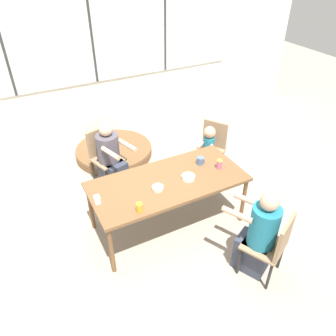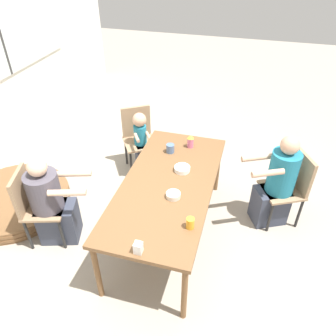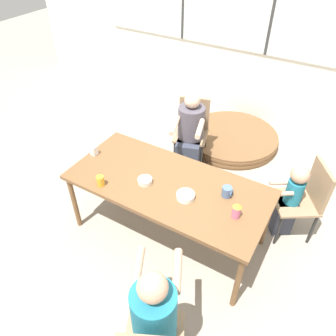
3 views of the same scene
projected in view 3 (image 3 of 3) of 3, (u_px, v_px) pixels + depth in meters
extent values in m
plane|color=gray|center=(168.00, 233.00, 3.45)|extent=(16.00, 16.00, 0.00)
cube|color=white|center=(271.00, 28.00, 4.32)|extent=(8.40, 0.06, 2.80)
cube|color=silver|center=(274.00, 4.00, 4.11)|extent=(5.20, 0.02, 1.27)
cube|color=#333333|center=(274.00, 5.00, 4.10)|extent=(0.04, 0.01, 1.27)
cube|color=brown|center=(168.00, 185.00, 3.01)|extent=(1.86, 0.87, 0.04)
cylinder|color=brown|center=(74.00, 202.00, 3.33)|extent=(0.05, 0.05, 0.67)
cylinder|color=brown|center=(238.00, 283.00, 2.64)|extent=(0.05, 0.05, 0.67)
cylinder|color=brown|center=(120.00, 162.00, 3.84)|extent=(0.05, 0.05, 0.67)
cylinder|color=brown|center=(267.00, 220.00, 3.14)|extent=(0.05, 0.05, 0.67)
cylinder|color=black|center=(135.00, 326.00, 2.50)|extent=(0.03, 0.03, 0.41)
cylinder|color=black|center=(180.00, 329.00, 2.48)|extent=(0.03, 0.03, 0.41)
cube|color=#937556|center=(191.00, 135.00, 4.12)|extent=(0.50, 0.50, 0.03)
cube|color=#937556|center=(194.00, 113.00, 4.11)|extent=(0.37, 0.15, 0.42)
cylinder|color=black|center=(201.00, 159.00, 4.10)|extent=(0.03, 0.03, 0.41)
cylinder|color=black|center=(175.00, 155.00, 4.16)|extent=(0.03, 0.03, 0.41)
cylinder|color=black|center=(205.00, 143.00, 4.36)|extent=(0.03, 0.03, 0.41)
cylinder|color=black|center=(180.00, 140.00, 4.42)|extent=(0.03, 0.03, 0.41)
cube|color=#937556|center=(295.00, 202.00, 3.22)|extent=(0.55, 0.55, 0.03)
cube|color=#937556|center=(320.00, 185.00, 3.08)|extent=(0.24, 0.34, 0.42)
cylinder|color=black|center=(278.00, 230.00, 3.22)|extent=(0.03, 0.03, 0.41)
cylinder|color=black|center=(269.00, 205.00, 3.48)|extent=(0.03, 0.03, 0.41)
cylinder|color=black|center=(312.00, 229.00, 3.23)|extent=(0.03, 0.03, 0.41)
cylinder|color=black|center=(300.00, 204.00, 3.49)|extent=(0.03, 0.03, 0.41)
cylinder|color=#1E7089|center=(154.00, 315.00, 2.09)|extent=(0.30, 0.30, 0.47)
sphere|color=tan|center=(153.00, 287.00, 1.88)|extent=(0.19, 0.19, 0.19)
cylinder|color=tan|center=(138.00, 268.00, 2.22)|extent=(0.20, 0.32, 0.06)
cylinder|color=tan|center=(177.00, 271.00, 2.20)|extent=(0.20, 0.32, 0.06)
cube|color=#333847|center=(189.00, 153.00, 4.17)|extent=(0.39, 0.45, 0.43)
cylinder|color=#4C4751|center=(191.00, 122.00, 3.95)|extent=(0.32, 0.32, 0.40)
sphere|color=#DBB293|center=(192.00, 100.00, 3.77)|extent=(0.18, 0.18, 0.18)
cylinder|color=#DBB293|center=(200.00, 129.00, 3.66)|extent=(0.16, 0.35, 0.06)
cylinder|color=#DBB293|center=(175.00, 125.00, 3.71)|extent=(0.16, 0.35, 0.06)
cube|color=#333847|center=(283.00, 216.00, 3.35)|extent=(0.24, 0.23, 0.43)
cylinder|color=#1E7089|center=(294.00, 192.00, 3.13)|extent=(0.16, 0.16, 0.26)
sphere|color=tan|center=(300.00, 174.00, 2.99)|extent=(0.17, 0.17, 0.17)
cylinder|color=tan|center=(284.00, 193.00, 3.03)|extent=(0.17, 0.13, 0.04)
cylinder|color=tan|center=(279.00, 183.00, 3.15)|extent=(0.17, 0.13, 0.04)
cylinder|color=slate|center=(227.00, 192.00, 2.84)|extent=(0.09, 0.09, 0.10)
torus|color=slate|center=(231.00, 193.00, 2.82)|extent=(0.01, 0.07, 0.07)
cylinder|color=#CC668C|center=(236.00, 212.00, 2.65)|extent=(0.07, 0.07, 0.11)
cone|color=gold|center=(238.00, 205.00, 2.60)|extent=(0.07, 0.07, 0.04)
cylinder|color=gold|center=(100.00, 181.00, 2.95)|extent=(0.07, 0.07, 0.10)
cube|color=silver|center=(94.00, 151.00, 3.30)|extent=(0.06, 0.06, 0.10)
cylinder|color=silver|center=(145.00, 181.00, 2.99)|extent=(0.13, 0.13, 0.05)
cylinder|color=white|center=(186.00, 196.00, 2.83)|extent=(0.16, 0.16, 0.05)
cylinder|color=brown|center=(231.00, 141.00, 4.72)|extent=(1.28, 1.28, 0.03)
cylinder|color=brown|center=(232.00, 140.00, 4.70)|extent=(1.29, 1.29, 0.03)
cylinder|color=brown|center=(232.00, 138.00, 4.68)|extent=(1.28, 1.28, 0.03)
cylinder|color=brown|center=(232.00, 136.00, 4.66)|extent=(1.29, 1.29, 0.03)
cylinder|color=brown|center=(232.00, 135.00, 4.64)|extent=(1.28, 1.28, 0.03)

